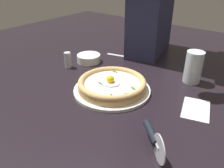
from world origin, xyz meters
The scene contains 9 objects.
ground_plane centered at (0.00, 0.00, -0.01)m, with size 2.40×2.40×0.03m, color black.
pizza_plate centered at (0.03, 0.04, 0.01)m, with size 0.30×0.30×0.01m, color white.
pizza centered at (0.03, 0.04, 0.03)m, with size 0.27×0.27×0.06m.
side_bowl centered at (-0.25, 0.20, 0.02)m, with size 0.12×0.12×0.04m, color white.
pizza_cutter centered at (0.31, -0.15, 0.04)m, with size 0.12×0.11×0.08m.
table_knife centered at (-0.11, 0.38, 0.00)m, with size 0.22×0.07×0.01m.
drinking_glass centered at (0.25, 0.31, 0.06)m, with size 0.07×0.07×0.14m.
folded_napkin centered at (0.34, 0.11, 0.00)m, with size 0.14×0.09×0.01m, color white.
pepper_shaker centered at (-0.28, 0.09, 0.04)m, with size 0.03×0.03×0.08m, color silver.
Camera 1 is at (0.51, -0.58, 0.46)m, focal length 36.27 mm.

